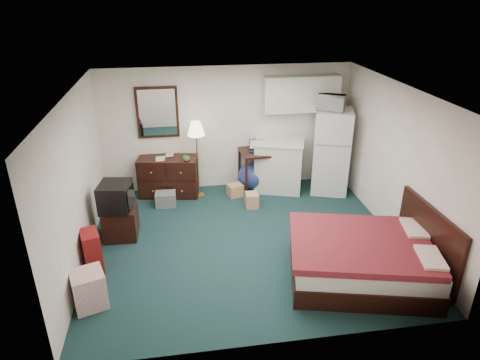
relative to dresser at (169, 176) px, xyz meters
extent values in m
cube|color=black|center=(1.22, -1.98, -0.40)|extent=(5.00, 4.50, 0.01)
cube|color=beige|center=(1.22, -1.98, 2.10)|extent=(5.00, 4.50, 0.01)
cube|color=beige|center=(1.22, 0.27, 0.85)|extent=(5.00, 0.01, 2.50)
cube|color=beige|center=(1.22, -4.23, 0.85)|extent=(5.00, 0.01, 2.50)
cube|color=beige|center=(-1.28, -1.98, 0.85)|extent=(0.01, 4.50, 2.50)
cube|color=beige|center=(3.72, -1.98, 0.85)|extent=(0.01, 4.50, 2.50)
sphere|color=navy|center=(1.70, -0.02, -0.11)|extent=(0.71, 0.71, 0.58)
imported|color=silver|center=(3.15, -0.30, 1.48)|extent=(0.59, 0.50, 0.35)
imported|color=tan|center=(-0.22, -0.05, 0.52)|extent=(0.18, 0.02, 0.24)
imported|color=tan|center=(-0.03, 0.13, 0.50)|extent=(0.16, 0.03, 0.21)
imported|color=#4C8D3B|center=(0.37, -0.21, 0.46)|extent=(0.14, 0.12, 0.13)
camera|label=1|loc=(0.20, -7.94, 3.48)|focal=32.00mm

